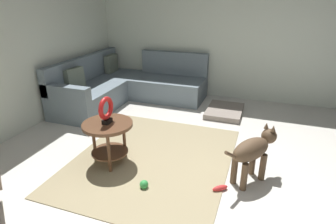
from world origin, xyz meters
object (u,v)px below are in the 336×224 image
at_px(dog_toy_ball, 144,184).
at_px(dog_toy_bone, 220,188).
at_px(sectional_couch, 126,87).
at_px(torus_sculpture, 106,110).
at_px(dog_bed_mat, 225,111).
at_px(side_table, 108,132).
at_px(dog, 253,151).

xyz_separation_m(dog_toy_ball, dog_toy_bone, (0.23, -0.78, -0.02)).
xyz_separation_m(sectional_couch, dog_toy_bone, (-2.17, -2.24, -0.26)).
distance_m(sectional_couch, torus_sculpture, 2.28).
relative_size(sectional_couch, dog_toy_bone, 12.50).
relative_size(sectional_couch, dog_bed_mat, 2.81).
relative_size(sectional_couch, side_table, 3.75).
height_order(side_table, dog_toy_ball, side_table).
relative_size(side_table, dog_toy_ball, 6.33).
relative_size(side_table, dog, 0.82).
height_order(sectional_couch, torus_sculpture, sectional_couch).
bearing_deg(dog_bed_mat, dog_toy_ball, 168.59).
distance_m(side_table, dog_toy_ball, 0.78).
bearing_deg(dog, side_table, -138.38).
bearing_deg(dog_toy_bone, side_table, 85.93).
bearing_deg(dog_bed_mat, dog, -162.62).
bearing_deg(side_table, sectional_couch, 22.28).
bearing_deg(dog_toy_ball, side_table, 61.21).
xyz_separation_m(sectional_couch, torus_sculpture, (-2.08, -0.85, 0.42)).
bearing_deg(side_table, dog_bed_mat, -27.81).
relative_size(dog_bed_mat, dog, 1.10).
xyz_separation_m(side_table, dog_toy_ball, (-0.33, -0.61, -0.37)).
height_order(torus_sculpture, dog_toy_bone, torus_sculpture).
height_order(torus_sculpture, dog_toy_ball, torus_sculpture).
xyz_separation_m(torus_sculpture, dog, (0.21, -1.67, -0.33)).
distance_m(sectional_couch, side_table, 2.25).
xyz_separation_m(side_table, dog_bed_mat, (2.07, -1.09, -0.37)).
bearing_deg(side_table, dog_toy_ball, -118.79).
distance_m(side_table, torus_sculpture, 0.29).
xyz_separation_m(sectional_couch, dog_toy_ball, (-2.41, -1.46, -0.24)).
height_order(dog, dog_toy_bone, dog).
xyz_separation_m(side_table, dog_toy_bone, (-0.10, -1.39, -0.39)).
xyz_separation_m(side_table, dog, (0.21, -1.67, -0.04)).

